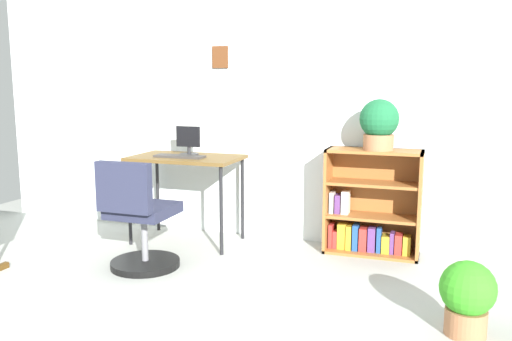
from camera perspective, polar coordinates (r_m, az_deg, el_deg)
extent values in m
plane|color=#A0A39D|center=(3.19, -14.45, -16.60)|extent=(6.24, 6.24, 0.00)
cube|color=silver|center=(4.81, -0.63, 7.25)|extent=(5.20, 0.10, 2.41)
cube|color=#582F17|center=(4.85, -3.83, 11.97)|extent=(0.15, 0.02, 0.19)
cube|color=brown|center=(4.63, -7.46, 1.34)|extent=(0.93, 0.56, 0.03)
cylinder|color=black|center=(4.70, -13.34, -3.41)|extent=(0.03, 0.03, 0.73)
cylinder|color=black|center=(4.31, -3.73, -4.32)|extent=(0.03, 0.03, 0.73)
cylinder|color=black|center=(5.10, -10.43, -2.31)|extent=(0.03, 0.03, 0.73)
cylinder|color=black|center=(4.75, -1.45, -3.03)|extent=(0.03, 0.03, 0.73)
cylinder|color=#262628|center=(4.70, -7.14, 1.73)|extent=(0.17, 0.17, 0.01)
cylinder|color=#262628|center=(4.70, -7.15, 2.17)|extent=(0.03, 0.03, 0.06)
cube|color=black|center=(4.68, -7.23, 3.61)|extent=(0.22, 0.02, 0.18)
cube|color=#363330|center=(4.56, -8.14, 1.50)|extent=(0.43, 0.14, 0.02)
cylinder|color=black|center=(4.20, -11.70, -9.67)|extent=(0.52, 0.52, 0.05)
cylinder|color=slate|center=(4.14, -11.79, -7.05)|extent=(0.05, 0.05, 0.35)
cube|color=#26293F|center=(4.09, -11.89, -4.15)|extent=(0.44, 0.44, 0.08)
cube|color=#26293F|center=(3.84, -13.92, -1.78)|extent=(0.42, 0.07, 0.36)
cube|color=#985C2B|center=(4.48, 7.67, -3.03)|extent=(0.02, 0.30, 0.86)
cube|color=#985C2B|center=(4.39, 17.06, -3.60)|extent=(0.02, 0.30, 0.86)
cube|color=#985C2B|center=(4.35, 12.51, 2.03)|extent=(0.75, 0.30, 0.02)
cube|color=#985C2B|center=(4.53, 12.14, -8.47)|extent=(0.75, 0.30, 0.02)
cube|color=#985C2B|center=(4.55, 12.54, -2.96)|extent=(0.75, 0.02, 0.86)
cube|color=#985C2B|center=(4.45, 12.27, -4.83)|extent=(0.71, 0.28, 0.02)
cube|color=#985C2B|center=(4.39, 12.39, -1.36)|extent=(0.71, 0.28, 0.02)
cube|color=#B22D28|center=(4.53, 8.03, -6.84)|extent=(0.03, 0.12, 0.20)
cube|color=#B22D28|center=(4.53, 8.47, -7.21)|extent=(0.03, 0.10, 0.15)
cube|color=#B79323|center=(4.52, 9.17, -6.87)|extent=(0.07, 0.11, 0.21)
cube|color=#B79323|center=(4.51, 9.92, -6.98)|extent=(0.04, 0.13, 0.20)
cube|color=#1E478C|center=(4.50, 10.59, -6.96)|extent=(0.04, 0.12, 0.21)
cube|color=#B22D28|center=(4.49, 11.38, -7.14)|extent=(0.06, 0.13, 0.19)
cube|color=#593372|center=(4.48, 12.25, -7.15)|extent=(0.06, 0.11, 0.20)
cube|color=#1E478C|center=(4.48, 12.99, -7.16)|extent=(0.03, 0.11, 0.21)
cube|color=#B79323|center=(4.48, 13.66, -7.59)|extent=(0.06, 0.12, 0.14)
cube|color=#593372|center=(4.47, 14.30, -7.45)|extent=(0.03, 0.10, 0.17)
cube|color=#B22D28|center=(4.47, 14.95, -7.56)|extent=(0.06, 0.12, 0.16)
cube|color=#B79323|center=(4.47, 15.78, -7.67)|extent=(0.06, 0.10, 0.15)
cube|color=beige|center=(4.46, 8.14, -3.35)|extent=(0.03, 0.11, 0.17)
cube|color=#593372|center=(4.46, 8.76, -3.52)|extent=(0.04, 0.10, 0.15)
cube|color=beige|center=(4.44, 9.52, -3.36)|extent=(0.06, 0.11, 0.19)
cylinder|color=#9E6642|center=(4.32, 12.90, 2.95)|extent=(0.24, 0.24, 0.12)
sphere|color=#1A5F34|center=(4.30, 12.99, 5.39)|extent=(0.31, 0.31, 0.31)
cylinder|color=#9E6642|center=(3.28, 21.42, -14.78)|extent=(0.23, 0.23, 0.15)
sphere|color=green|center=(3.21, 21.63, -11.58)|extent=(0.30, 0.30, 0.30)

